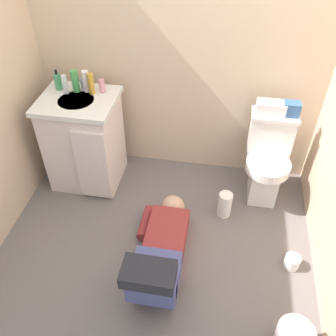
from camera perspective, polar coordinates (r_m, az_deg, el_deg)
The scene contains 16 objects.
ground_plane at distance 2.93m, azimuth -1.76°, elevation -11.38°, with size 2.83×2.93×0.04m, color #675E5D.
wall_back at distance 2.98m, azimuth 1.75°, elevation 19.47°, with size 2.49×0.08×2.40m, color #D1B293.
toilet at distance 3.13m, azimuth 15.03°, elevation 1.29°, with size 0.36×0.46×0.75m.
vanity_cabinet at distance 3.21m, azimuth -12.71°, elevation 4.13°, with size 0.60×0.53×0.82m.
faucet at distance 3.09m, azimuth -13.10°, elevation 12.45°, with size 0.02×0.02×0.10m, color silver.
person_plumber at distance 2.63m, azimuth -1.20°, elevation -12.90°, with size 0.39×1.06×0.52m.
tissue_box at distance 2.95m, azimuth 15.57°, elevation 8.94°, with size 0.22×0.11×0.10m, color silver.
toiletry_bag at distance 2.97m, azimuth 18.47°, elevation 8.62°, with size 0.12×0.09×0.11m, color #33598C.
soap_dispenser at distance 3.14m, azimuth -16.59°, elevation 12.66°, with size 0.06×0.06×0.17m.
bottle_clear at distance 3.06m, azimuth -15.56°, elevation 12.28°, with size 0.04×0.04×0.15m, color silver.
bottle_green at distance 3.06m, azimuth -14.09°, elevation 12.85°, with size 0.06×0.06×0.18m, color #46A152.
bottle_white at distance 3.04m, azimuth -12.49°, elevation 12.89°, with size 0.05×0.05×0.17m, color white.
bottle_amber at distance 3.00m, azimuth -11.76°, elevation 12.57°, with size 0.05×0.05×0.17m, color #BF8D2D.
bottle_pink at distance 3.02m, azimuth -10.14°, elevation 12.30°, with size 0.05×0.05×0.11m, color pink.
paper_towel_roll at distance 3.04m, azimuth 8.74°, elevation -5.57°, with size 0.11×0.11×0.22m, color white.
toilet_paper_roll at distance 2.88m, azimuth 18.54°, elevation -13.53°, with size 0.11×0.11×0.10m, color white.
Camera 1 is at (0.39, -1.73, 2.31)m, focal length 39.62 mm.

